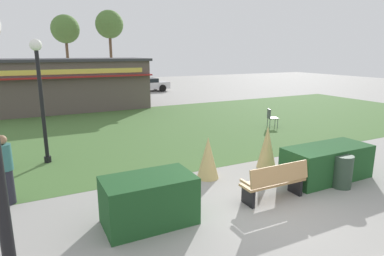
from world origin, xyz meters
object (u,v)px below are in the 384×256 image
(lamppost_mid, at_px, (40,87))
(person_strolling, at_px, (6,169))
(tree_right_bg, at_px, (109,25))
(park_bench, at_px, (275,182))
(tree_left_bg, at_px, (65,30))
(parked_car_east_slot, at_px, (145,84))
(parked_car_west_slot, at_px, (23,90))
(cafe_chair_west, at_px, (271,116))
(food_kiosk, at_px, (62,84))
(trash_bin, at_px, (342,171))
(parked_car_center_slot, at_px, (94,87))

(lamppost_mid, bearing_deg, person_strolling, -109.55)
(tree_right_bg, bearing_deg, park_bench, -95.89)
(person_strolling, bearing_deg, tree_left_bg, -135.50)
(parked_car_east_slot, xyz_separation_m, tree_left_bg, (-5.75, 7.18, 5.10))
(parked_car_west_slot, relative_size, tree_left_bg, 0.59)
(lamppost_mid, xyz_separation_m, parked_car_west_slot, (-0.68, 17.56, -1.85))
(cafe_chair_west, distance_m, tree_left_bg, 25.37)
(lamppost_mid, height_order, tree_left_bg, tree_left_bg)
(food_kiosk, xyz_separation_m, tree_right_bg, (6.16, 12.80, 4.64))
(cafe_chair_west, xyz_separation_m, parked_car_east_slot, (-0.56, 16.84, 0.12))
(trash_bin, xyz_separation_m, tree_left_bg, (-3.25, 30.50, 5.31))
(park_bench, distance_m, parked_car_east_slot, 23.60)
(park_bench, xyz_separation_m, cafe_chair_west, (5.20, 6.30, 0.05))
(cafe_chair_west, bearing_deg, parked_car_east_slot, 91.91)
(parked_car_west_slot, height_order, parked_car_east_slot, same)
(parked_car_west_slot, bearing_deg, park_bench, -76.76)
(parked_car_east_slot, bearing_deg, person_strolling, -117.03)
(lamppost_mid, xyz_separation_m, person_strolling, (-1.01, -2.85, -1.63))
(person_strolling, bearing_deg, food_kiosk, -136.92)
(parked_car_east_slot, distance_m, tree_right_bg, 8.17)
(trash_bin, bearing_deg, park_bench, 174.96)
(trash_bin, height_order, parked_car_west_slot, parked_car_west_slot)
(person_strolling, height_order, parked_car_west_slot, person_strolling)
(tree_left_bg, xyz_separation_m, tree_right_bg, (4.09, -1.46, 0.48))
(cafe_chair_west, relative_size, parked_car_east_slot, 0.21)
(parked_car_center_slot, bearing_deg, food_kiosk, -114.20)
(park_bench, xyz_separation_m, tree_right_bg, (2.98, 28.86, 5.75))
(parked_car_east_slot, bearing_deg, tree_right_bg, 106.19)
(food_kiosk, height_order, tree_left_bg, tree_left_bg)
(lamppost_mid, relative_size, parked_car_center_slot, 0.94)
(park_bench, height_order, cafe_chair_west, park_bench)
(park_bench, bearing_deg, parked_car_east_slot, 78.66)
(park_bench, height_order, tree_right_bg, tree_right_bg)
(parked_car_west_slot, distance_m, parked_car_center_slot, 5.44)
(tree_left_bg, bearing_deg, lamppost_mid, -98.39)
(person_strolling, distance_m, parked_car_east_slot, 22.91)
(park_bench, xyz_separation_m, person_strolling, (-5.77, 2.72, 0.38))
(food_kiosk, distance_m, parked_car_east_slot, 10.59)
(lamppost_mid, distance_m, parked_car_east_slot, 20.01)
(parked_car_center_slot, relative_size, tree_left_bg, 0.58)
(cafe_chair_west, height_order, person_strolling, person_strolling)
(lamppost_mid, bearing_deg, tree_right_bg, 71.61)
(parked_car_west_slot, distance_m, tree_right_bg, 11.61)
(trash_bin, height_order, tree_right_bg, tree_right_bg)
(parked_car_west_slot, relative_size, tree_right_bg, 0.56)
(cafe_chair_west, xyz_separation_m, parked_car_center_slot, (-5.20, 16.84, 0.12))
(food_kiosk, relative_size, tree_right_bg, 1.36)
(tree_right_bg, bearing_deg, cafe_chair_west, -84.37)
(park_bench, distance_m, trash_bin, 2.15)
(parked_car_center_slot, distance_m, parked_car_east_slot, 4.64)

